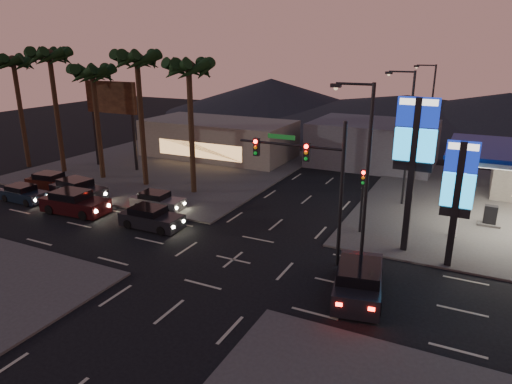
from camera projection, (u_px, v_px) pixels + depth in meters
The scene contains 27 objects.
ground at pixel (233, 260), 25.94m from camera, with size 140.00×140.00×0.00m, color black.
corner_lot_nw at pixel (172, 166), 46.36m from camera, with size 24.00×24.00×0.12m, color #47443F.
pylon_sign_tall at pixel (415, 145), 25.12m from camera, with size 2.20×0.35×9.00m.
pylon_sign_short at pixel (458, 186), 23.73m from camera, with size 1.60×0.35×7.00m.
traffic_signal_mast at pixel (311, 170), 24.48m from camera, with size 6.10×0.39×8.00m.
pedestal_signal at pixel (363, 191), 28.70m from camera, with size 0.32×0.39×4.30m.
streetlight_near at pixel (363, 172), 22.20m from camera, with size 2.14×0.25×10.00m.
streetlight_mid at pixel (406, 131), 33.31m from camera, with size 2.14×0.25×10.00m.
streetlight_far at pixel (429, 109), 45.27m from camera, with size 2.14×0.25×10.00m.
palm_a at pixel (189, 76), 35.02m from camera, with size 4.41×4.41×10.86m.
palm_b at pixel (137, 68), 36.98m from camera, with size 4.41×4.41×11.46m.
palm_c at pixel (93, 80), 39.42m from camera, with size 4.41×4.41×10.26m.
palm_d at pixel (50, 64), 41.15m from camera, with size 4.41×4.41×11.66m.
palm_e at pixel (14, 69), 43.43m from camera, with size 4.41×4.41×11.06m.
billboard at pixel (112, 104), 43.81m from camera, with size 6.00×0.30×8.50m.
building_far_west at pixel (219, 139), 50.06m from camera, with size 16.00×8.00×4.00m, color #726B5B.
building_far_mid at pixel (373, 143), 46.65m from camera, with size 12.00×9.00×4.40m, color #4C4C51.
hill_left at pixel (271, 95), 86.88m from camera, with size 40.00×40.00×6.00m, color black.
hill_right at pixel (508, 109), 70.12m from camera, with size 50.00×50.00×5.00m, color black.
hill_center at pixel (406, 107), 76.61m from camera, with size 60.00×60.00×4.00m, color black.
car_lane_a_front at pixel (151, 218), 30.42m from camera, with size 4.41×1.94×1.42m.
car_lane_a_mid at pixel (75, 203), 33.11m from camera, with size 5.16×2.40×1.65m.
car_lane_a_rear at pixel (23, 194), 35.66m from camera, with size 4.01×1.73×1.30m.
car_lane_b_front at pixel (157, 201), 33.89m from camera, with size 4.13×1.90×1.32m.
car_lane_b_mid at pixel (78, 190), 36.20m from camera, with size 5.05×2.52×1.59m.
car_lane_b_rear at pixel (51, 182), 38.73m from camera, with size 4.45×2.24×1.40m.
suv_station at pixel (359, 280), 21.99m from camera, with size 3.03×5.37×1.70m.
Camera 1 is at (11.62, -20.55, 11.50)m, focal length 32.00 mm.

